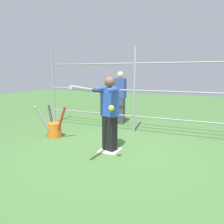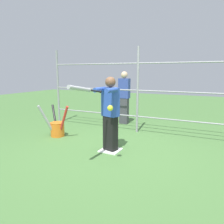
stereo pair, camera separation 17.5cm
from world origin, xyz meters
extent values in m
plane|color=#4C7A3D|center=(0.00, 0.00, 0.00)|extent=(24.00, 24.00, 0.00)
cube|color=white|center=(0.00, 0.00, 0.01)|extent=(0.40, 0.40, 0.02)
cylinder|color=#939399|center=(0.00, -1.60, 1.13)|extent=(0.06, 0.06, 2.26)
cylinder|color=#939399|center=(2.66, -1.60, 1.13)|extent=(0.06, 0.06, 2.26)
cylinder|color=#939399|center=(0.00, -1.60, 0.43)|extent=(5.33, 0.04, 0.04)
cylinder|color=#939399|center=(0.00, -1.60, 1.13)|extent=(5.33, 0.04, 0.04)
cylinder|color=#939399|center=(0.00, -1.60, 1.83)|extent=(5.33, 0.04, 0.04)
cube|color=black|center=(0.00, 0.00, 0.37)|extent=(0.31, 0.24, 0.73)
cube|color=#2D51B7|center=(0.00, 0.00, 1.02)|extent=(0.37, 0.28, 0.57)
sphere|color=brown|center=(0.00, 0.00, 1.42)|extent=(0.21, 0.21, 0.21)
cylinder|color=#2D51B7|center=(-0.14, 0.24, 1.28)|extent=(0.09, 0.41, 0.09)
cylinder|color=#2D51B7|center=(0.14, 0.16, 1.28)|extent=(0.09, 0.41, 0.09)
sphere|color=black|center=(0.00, 0.41, 1.26)|extent=(0.05, 0.05, 0.05)
cylinder|color=black|center=(0.01, 0.58, 1.29)|extent=(0.04, 0.36, 0.09)
cylinder|color=#B2B2B7|center=(0.02, 1.02, 1.36)|extent=(0.09, 0.54, 0.15)
sphere|color=yellow|center=(-0.35, 0.69, 1.03)|extent=(0.10, 0.10, 0.10)
cylinder|color=orange|center=(1.67, -0.33, 0.18)|extent=(0.34, 0.34, 0.35)
torus|color=orange|center=(1.67, -0.33, 0.35)|extent=(0.35, 0.35, 0.01)
cylinder|color=#B2B2B7|center=(1.77, -0.08, 0.43)|extent=(0.23, 0.44, 0.82)
cylinder|color=black|center=(1.94, -0.56, 0.38)|extent=(0.52, 0.45, 0.71)
cylinder|color=red|center=(1.42, -0.26, 0.43)|extent=(0.42, 0.16, 0.80)
cube|color=#3F3F47|center=(0.70, -2.35, 0.40)|extent=(0.27, 0.17, 0.81)
cube|color=#334799|center=(0.70, -2.35, 1.11)|extent=(0.34, 0.19, 0.61)
sphere|color=beige|center=(0.70, -2.35, 1.52)|extent=(0.21, 0.21, 0.21)
camera|label=1|loc=(-1.78, 3.93, 1.62)|focal=35.00mm
camera|label=2|loc=(-1.94, 3.86, 1.62)|focal=35.00mm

